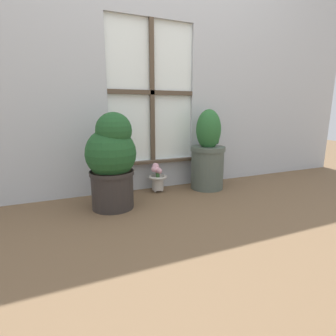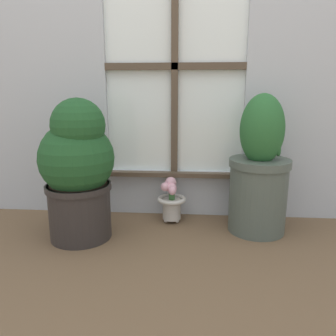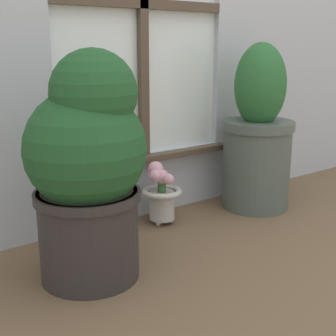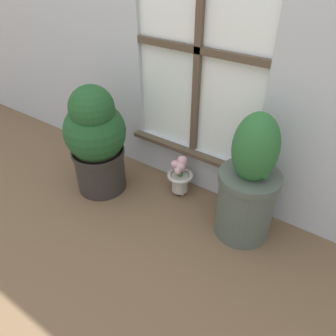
% 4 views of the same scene
% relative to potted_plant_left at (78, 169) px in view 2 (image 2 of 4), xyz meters
% --- Properties ---
extents(ground_plane, '(10.00, 10.00, 0.00)m').
position_rel_potted_plant_left_xyz_m(ground_plane, '(0.43, -0.24, -0.34)').
color(ground_plane, brown).
extents(potted_plant_left, '(0.35, 0.35, 0.67)m').
position_rel_potted_plant_left_xyz_m(potted_plant_left, '(0.00, 0.00, 0.00)').
color(potted_plant_left, '#2D2826').
rests_on(potted_plant_left, ground_plane).
extents(potted_plant_right, '(0.30, 0.30, 0.69)m').
position_rel_potted_plant_left_xyz_m(potted_plant_right, '(0.86, 0.15, -0.04)').
color(potted_plant_right, '#4C564C').
rests_on(potted_plant_right, ground_plane).
extents(flower_vase, '(0.15, 0.15, 0.24)m').
position_rel_potted_plant_left_xyz_m(flower_vase, '(0.42, 0.23, -0.22)').
color(flower_vase, '#BCB7AD').
rests_on(flower_vase, ground_plane).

